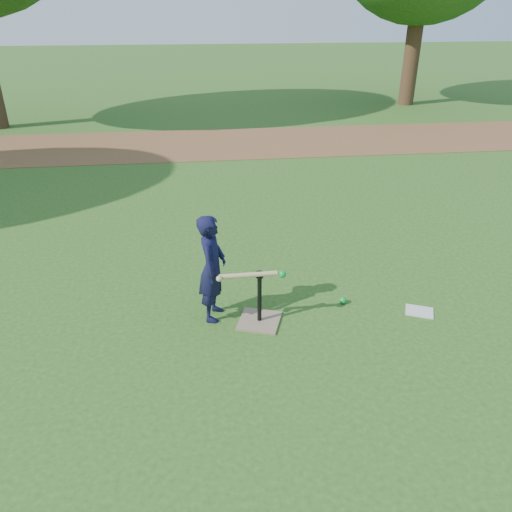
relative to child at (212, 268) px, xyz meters
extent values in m
plane|color=#285116|center=(0.57, 0.01, -0.60)|extent=(80.00, 80.00, 0.00)
cube|color=brown|center=(0.57, 7.51, -0.59)|extent=(24.00, 3.00, 0.01)
imported|color=black|center=(0.00, 0.00, 0.00)|extent=(0.38, 0.49, 1.20)
sphere|color=#0D9834|center=(1.48, 0.07, -0.56)|extent=(0.08, 0.08, 0.08)
cube|color=silver|center=(2.29, -0.21, -0.59)|extent=(0.37, 0.33, 0.01)
cube|color=#886E56|center=(0.48, -0.18, -0.59)|extent=(0.55, 0.55, 0.02)
cylinder|color=black|center=(0.48, -0.18, -0.30)|extent=(0.05, 0.05, 0.55)
cylinder|color=black|center=(0.48, -0.18, -0.01)|extent=(0.08, 0.08, 0.06)
cylinder|color=tan|center=(0.36, -0.20, 0.00)|extent=(0.60, 0.06, 0.05)
sphere|color=tan|center=(0.06, -0.24, 0.00)|extent=(0.06, 0.06, 0.06)
sphere|color=#0D9834|center=(0.72, -0.20, -0.01)|extent=(0.08, 0.08, 0.08)
cylinder|color=#382316|center=(7.07, 12.01, 1.11)|extent=(0.50, 0.50, 3.42)
camera|label=1|loc=(-0.11, -4.64, 2.50)|focal=35.00mm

